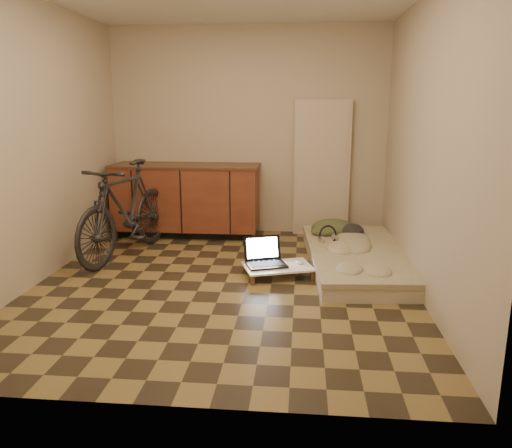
# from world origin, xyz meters

# --- Properties ---
(room_shell) EXTENTS (3.50, 4.00, 2.60)m
(room_shell) POSITION_xyz_m (0.00, 0.00, 1.30)
(room_shell) COLOR olive
(room_shell) RESTS_ON ground
(cabinets) EXTENTS (1.84, 0.62, 0.91)m
(cabinets) POSITION_xyz_m (-0.75, 1.70, 0.47)
(cabinets) COLOR black
(cabinets) RESTS_ON ground
(appliance_panel) EXTENTS (0.70, 0.10, 1.70)m
(appliance_panel) POSITION_xyz_m (0.95, 1.94, 0.85)
(appliance_panel) COLOR beige
(appliance_panel) RESTS_ON ground
(bicycle) EXTENTS (0.93, 1.85, 1.15)m
(bicycle) POSITION_xyz_m (-1.20, 0.74, 0.58)
(bicycle) COLOR black
(bicycle) RESTS_ON ground
(futon) EXTENTS (1.15, 2.15, 0.18)m
(futon) POSITION_xyz_m (1.30, 0.62, 0.09)
(futon) COLOR #C0B499
(futon) RESTS_ON ground
(clothing_pile) EXTENTS (0.58, 0.49, 0.22)m
(clothing_pile) POSITION_xyz_m (1.13, 1.32, 0.29)
(clothing_pile) COLOR #3A4327
(clothing_pile) RESTS_ON futon
(headphones) EXTENTS (0.32, 0.31, 0.16)m
(headphones) POSITION_xyz_m (1.00, 0.91, 0.26)
(headphones) COLOR black
(headphones) RESTS_ON futon
(lap_desk) EXTENTS (0.75, 0.60, 0.11)m
(lap_desk) POSITION_xyz_m (0.49, 0.22, 0.09)
(lap_desk) COLOR brown
(lap_desk) RESTS_ON ground
(laptop) EXTENTS (0.46, 0.44, 0.26)m
(laptop) POSITION_xyz_m (0.36, 0.26, 0.16)
(laptop) COLOR black
(laptop) RESTS_ON lap_desk
(mouse) EXTENTS (0.12, 0.12, 0.04)m
(mouse) POSITION_xyz_m (0.69, 0.30, 0.13)
(mouse) COLOR silver
(mouse) RESTS_ON lap_desk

